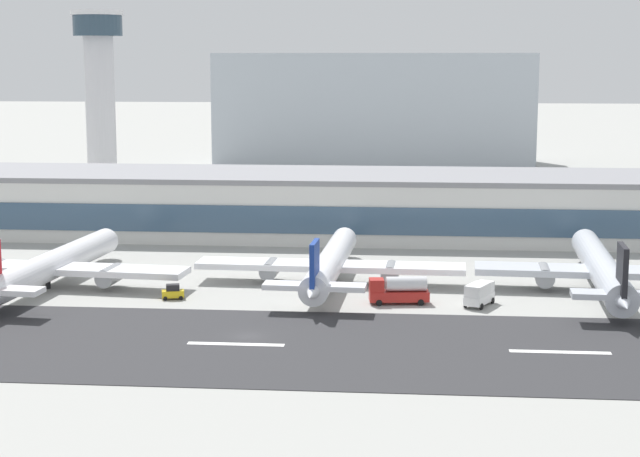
{
  "coord_description": "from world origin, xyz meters",
  "views": [
    {
      "loc": [
        20.03,
        -124.19,
        34.63
      ],
      "look_at": [
        5.69,
        38.42,
        7.58
      ],
      "focal_mm": 57.62,
      "sensor_mm": 36.0,
      "label": 1
    }
  ],
  "objects": [
    {
      "name": "runway_centreline_dash_5",
      "position": [
        38.2,
        -3.86,
        0.09
      ],
      "size": [
        12.0,
        1.2,
        0.01
      ],
      "primitive_type": "cube",
      "color": "white",
      "rests_on": "runway_strip"
    },
    {
      "name": "service_box_truck_0",
      "position": [
        30.09,
        19.16,
        1.79
      ],
      "size": [
        4.79,
        6.44,
        3.25
      ],
      "rotation": [
        0.0,
        0.0,
        1.12
      ],
      "color": "white",
      "rests_on": "ground_plane"
    },
    {
      "name": "service_baggage_tug_2",
      "position": [
        -14.17,
        19.27,
        1.05
      ],
      "size": [
        3.49,
        2.51,
        2.2
      ],
      "rotation": [
        0.0,
        0.0,
        0.25
      ],
      "color": "gold",
      "rests_on": "ground_plane"
    },
    {
      "name": "service_fuel_truck_1",
      "position": [
        18.68,
        19.32,
        2.03
      ],
      "size": [
        8.76,
        3.72,
        3.95
      ],
      "rotation": [
        0.0,
        0.0,
        3.27
      ],
      "color": "#B2231E",
      "rests_on": "ground_plane"
    },
    {
      "name": "terminal_building",
      "position": [
        6.5,
        76.47,
        6.22
      ],
      "size": [
        168.88,
        28.63,
        12.42
      ],
      "color": "silver",
      "rests_on": "ground_plane"
    },
    {
      "name": "runway_centreline_dash_4",
      "position": [
        -0.96,
        -3.86,
        0.09
      ],
      "size": [
        12.0,
        1.2,
        0.01
      ],
      "primitive_type": "cube",
      "color": "white",
      "rests_on": "runway_strip"
    },
    {
      "name": "control_tower",
      "position": [
        -55.01,
        120.17,
        26.92
      ],
      "size": [
        12.68,
        12.68,
        46.11
      ],
      "color": "silver",
      "rests_on": "ground_plane"
    },
    {
      "name": "airliner_black_tail_gate_2",
      "position": [
        48.94,
        28.99,
        3.39
      ],
      "size": [
        38.11,
        50.86,
        10.61
      ],
      "rotation": [
        0.0,
        0.0,
        1.52
      ],
      "color": "silver",
      "rests_on": "ground_plane"
    },
    {
      "name": "distant_hotel_block",
      "position": [
        7.98,
        217.21,
        18.2
      ],
      "size": [
        102.24,
        37.68,
        36.41
      ],
      "primitive_type": "cube",
      "color": "#A8B2BC",
      "rests_on": "ground_plane"
    },
    {
      "name": "runway_strip",
      "position": [
        0.0,
        -3.86,
        0.04
      ],
      "size": [
        800.0,
        34.02,
        0.08
      ],
      "primitive_type": "cube",
      "color": "#2D2D30",
      "rests_on": "ground_plane"
    },
    {
      "name": "airliner_red_tail_gate_0",
      "position": [
        -34.74,
        24.73,
        3.25
      ],
      "size": [
        43.18,
        48.81,
        10.2
      ],
      "rotation": [
        0.0,
        0.0,
        1.48
      ],
      "color": "white",
      "rests_on": "ground_plane"
    },
    {
      "name": "ground_plane",
      "position": [
        0.0,
        0.0,
        0.0
      ],
      "size": [
        1400.0,
        1400.0,
        0.0
      ],
      "primitive_type": "plane",
      "color": "#9E9E99"
    },
    {
      "name": "airliner_navy_tail_gate_1",
      "position": [
        7.84,
        30.67,
        3.17
      ],
      "size": [
        42.02,
        47.72,
        9.96
      ],
      "rotation": [
        0.0,
        0.0,
        1.53
      ],
      "color": "white",
      "rests_on": "ground_plane"
    }
  ]
}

